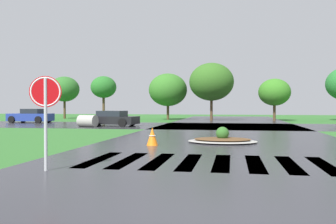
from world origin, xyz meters
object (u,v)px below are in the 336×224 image
(median_island, at_px, (222,140))
(traffic_cone, at_px, (152,137))
(car_silver_hatch, at_px, (31,116))
(stop_sign, at_px, (46,101))
(car_white_sedan, at_px, (110,119))
(drainage_pipe_stack, at_px, (88,121))

(median_island, bearing_deg, traffic_cone, -148.68)
(car_silver_hatch, bearing_deg, median_island, 141.63)
(stop_sign, distance_m, car_white_sedan, 19.72)
(car_white_sedan, relative_size, drainage_pipe_stack, 2.95)
(drainage_pipe_stack, distance_m, traffic_cone, 13.80)
(car_silver_hatch, bearing_deg, traffic_cone, 134.01)
(stop_sign, distance_m, car_silver_hatch, 26.89)
(stop_sign, xyz_separation_m, car_silver_hatch, (-13.97, 22.95, -1.10))
(drainage_pipe_stack, relative_size, traffic_cone, 2.13)
(traffic_cone, bearing_deg, stop_sign, -102.51)
(traffic_cone, bearing_deg, car_silver_hatch, 132.07)
(car_silver_hatch, distance_m, traffic_cone, 22.84)
(stop_sign, xyz_separation_m, drainage_pipe_stack, (-6.18, 17.58, -1.27))
(median_island, bearing_deg, car_silver_hatch, 139.69)
(drainage_pipe_stack, height_order, traffic_cone, drainage_pipe_stack)
(car_silver_hatch, relative_size, drainage_pipe_stack, 2.63)
(car_white_sedan, relative_size, car_silver_hatch, 1.12)
(car_white_sedan, bearing_deg, drainage_pipe_stack, 56.36)
(car_white_sedan, bearing_deg, car_silver_hatch, -16.46)
(median_island, xyz_separation_m, drainage_pipe_stack, (-10.24, 9.92, 0.31))
(stop_sign, relative_size, car_silver_hatch, 0.57)
(car_white_sedan, height_order, traffic_cone, car_white_sedan)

